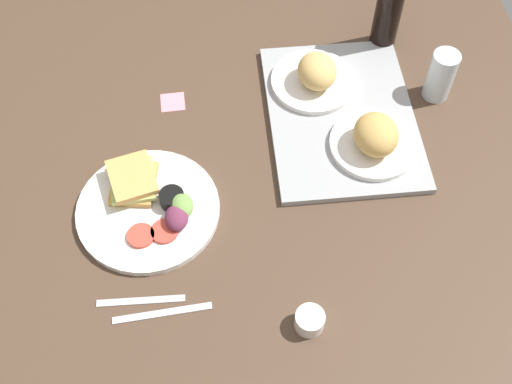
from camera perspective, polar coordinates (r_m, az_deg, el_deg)
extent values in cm
cube|color=#4C3828|center=(137.39, -1.34, -0.68)|extent=(190.00, 150.00, 3.00)
cube|color=#9EA0A3|center=(149.36, 7.61, 6.71)|extent=(45.65, 33.90, 1.60)
cylinder|color=white|center=(153.71, 5.11, 9.78)|extent=(19.96, 19.96, 1.40)
ellipsoid|color=#DBB266|center=(150.17, 5.47, 10.67)|extent=(10.44, 9.02, 7.12)
cylinder|color=white|center=(143.39, 10.38, 4.17)|extent=(19.24, 19.24, 1.40)
ellipsoid|color=tan|center=(139.48, 10.64, 5.06)|extent=(11.08, 9.56, 7.55)
cylinder|color=white|center=(135.18, -9.58, -1.57)|extent=(29.86, 29.86, 1.60)
cube|color=tan|center=(137.51, -10.84, 0.75)|extent=(12.43, 10.82, 1.40)
cube|color=#B2C66B|center=(136.54, -10.92, 1.03)|extent=(11.28, 9.35, 1.00)
cube|color=tan|center=(135.56, -11.00, 1.32)|extent=(12.78, 11.29, 1.40)
cylinder|color=#D14738|center=(130.87, -10.23, -3.85)|extent=(5.60, 5.60, 0.80)
cylinder|color=#D14738|center=(130.61, -8.15, -3.49)|extent=(5.60, 5.60, 0.80)
cylinder|color=black|center=(133.20, -7.50, -0.57)|extent=(5.20, 5.20, 3.00)
cylinder|color=#EFEACC|center=(132.28, -7.55, -0.31)|extent=(4.26, 4.26, 0.60)
ellipsoid|color=#729E4C|center=(131.62, -6.63, -1.23)|extent=(6.00, 4.80, 3.60)
ellipsoid|color=#6B2D47|center=(130.28, -7.09, -2.28)|extent=(6.00, 4.80, 3.60)
cylinder|color=silver|center=(154.82, 16.14, 9.94)|extent=(6.21, 6.21, 12.62)
cylinder|color=black|center=(161.10, 11.77, 15.73)|extent=(6.40, 6.40, 22.24)
cylinder|color=silver|center=(121.45, 4.80, -11.35)|extent=(5.60, 5.60, 4.00)
cube|color=#B7B7BC|center=(126.44, -10.22, -9.49)|extent=(2.23, 17.05, 0.50)
cube|color=#B7B7BC|center=(124.79, -8.35, -10.60)|extent=(2.35, 19.05, 0.50)
cube|color=pink|center=(153.11, -7.43, 7.96)|extent=(5.71, 5.71, 0.12)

